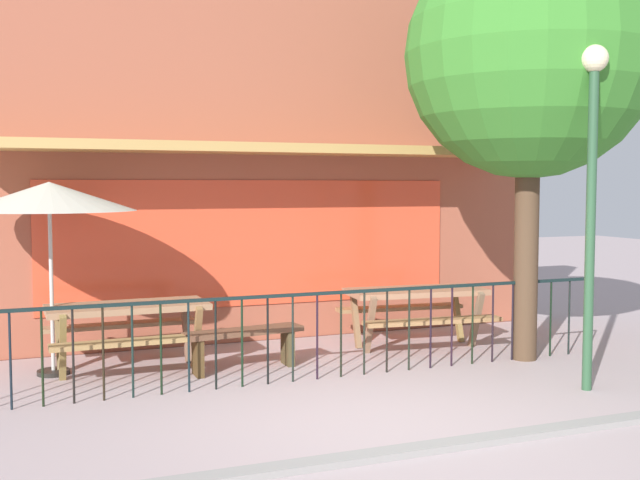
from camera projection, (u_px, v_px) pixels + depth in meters
ground at (386, 422)px, 7.00m from camera, size 40.00×40.00×0.00m
pub_storefront at (251, 159)px, 10.69m from camera, size 8.81×1.42×5.01m
patio_fence_front at (317, 320)px, 8.50m from camera, size 7.42×0.04×0.97m
picnic_table_left at (128, 318)px, 8.91m from camera, size 1.82×1.39×0.79m
picnic_table_right at (416, 301)px, 10.21m from camera, size 1.92×1.53×0.79m
patio_umbrella at (49, 198)px, 8.63m from camera, size 1.90×1.90×2.17m
patio_bench at (244, 340)px, 8.95m from camera, size 1.43×0.49×0.48m
street_tree at (530, 56)px, 9.28m from camera, size 2.99×2.99×5.20m
street_lamp at (592, 164)px, 7.95m from camera, size 0.28×0.28×3.56m
curb_edge at (431, 451)px, 6.25m from camera, size 12.33×0.20×0.11m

